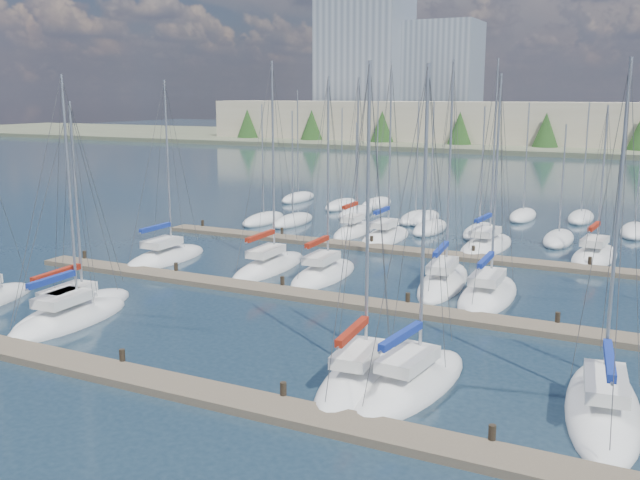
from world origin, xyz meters
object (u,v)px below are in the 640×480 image
at_px(sailboat_h, 166,258).
at_px(sailboat_j, 324,274).
at_px(sailboat_q, 595,256).
at_px(sailboat_k, 443,282).
at_px(sailboat_o, 386,237).
at_px(sailboat_f, 603,408).
at_px(sailboat_d, 360,377).
at_px(sailboat_e, 412,384).
at_px(sailboat_p, 486,246).
at_px(sailboat_i, 269,267).
at_px(sailboat_l, 488,295).
at_px(sailboat_b, 74,311).
at_px(sailboat_n, 354,231).
at_px(sailboat_c, 69,319).

xyz_separation_m(sailboat_h, sailboat_j, (12.26, 0.73, 0.00)).
bearing_deg(sailboat_h, sailboat_q, 27.37).
height_order(sailboat_k, sailboat_j, sailboat_k).
bearing_deg(sailboat_o, sailboat_f, -55.51).
bearing_deg(sailboat_d, sailboat_e, 4.53).
xyz_separation_m(sailboat_h, sailboat_k, (19.76, 2.38, 0.01)).
height_order(sailboat_o, sailboat_f, sailboat_o).
xyz_separation_m(sailboat_e, sailboat_p, (-3.81, 27.99, -0.00)).
xyz_separation_m(sailboat_h, sailboat_d, (21.25, -14.00, 0.01)).
relative_size(sailboat_i, sailboat_l, 1.07).
distance_m(sailboat_k, sailboat_l, 3.61).
height_order(sailboat_h, sailboat_p, sailboat_p).
distance_m(sailboat_i, sailboat_d, 19.90).
bearing_deg(sailboat_b, sailboat_h, 102.65).
xyz_separation_m(sailboat_h, sailboat_b, (3.71, -12.40, -0.00)).
bearing_deg(sailboat_d, sailboat_q, 72.82).
relative_size(sailboat_i, sailboat_k, 1.01).
bearing_deg(sailboat_e, sailboat_n, 124.04).
height_order(sailboat_i, sailboat_d, sailboat_i).
xyz_separation_m(sailboat_q, sailboat_l, (-4.44, -13.56, 0.00)).
xyz_separation_m(sailboat_c, sailboat_h, (-4.54, 13.57, -0.00)).
bearing_deg(sailboat_e, sailboat_j, 133.67).
bearing_deg(sailboat_n, sailboat_l, -46.48).
bearing_deg(sailboat_c, sailboat_n, 80.68).
xyz_separation_m(sailboat_c, sailboat_i, (3.51, 14.47, 0.01)).
bearing_deg(sailboat_e, sailboat_i, 142.46).
height_order(sailboat_c, sailboat_f, sailboat_f).
distance_m(sailboat_o, sailboat_i, 13.55).
bearing_deg(sailboat_i, sailboat_n, 88.75).
height_order(sailboat_c, sailboat_b, sailboat_c).
height_order(sailboat_p, sailboat_j, sailboat_p).
xyz_separation_m(sailboat_c, sailboat_l, (18.41, 14.27, -0.00)).
distance_m(sailboat_q, sailboat_k, 14.12).
bearing_deg(sailboat_p, sailboat_i, -126.90).
height_order(sailboat_q, sailboat_e, sailboat_e).
distance_m(sailboat_d, sailboat_f, 9.35).
height_order(sailboat_q, sailboat_p, sailboat_p).
bearing_deg(sailboat_c, sailboat_e, -2.81).
relative_size(sailboat_c, sailboat_k, 0.93).
distance_m(sailboat_o, sailboat_k, 14.41).
bearing_deg(sailboat_h, sailboat_k, 6.74).
distance_m(sailboat_n, sailboat_k, 17.50).
height_order(sailboat_j, sailboat_l, sailboat_l).
bearing_deg(sailboat_k, sailboat_d, -91.10).
bearing_deg(sailboat_f, sailboat_n, 121.67).
bearing_deg(sailboat_k, sailboat_b, -143.62).
xyz_separation_m(sailboat_o, sailboat_j, (0.95, -13.32, -0.01)).
bearing_deg(sailboat_j, sailboat_k, 10.42).
bearing_deg(sailboat_d, sailboat_i, 126.63).
bearing_deg(sailboat_e, sailboat_d, -164.56).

